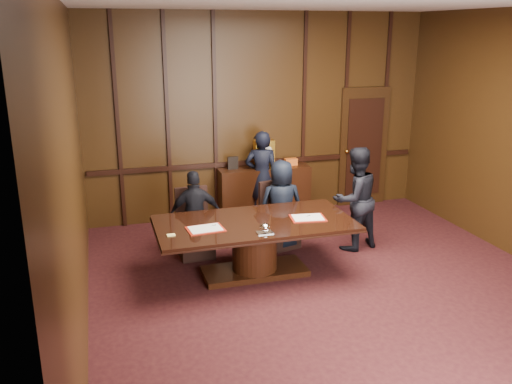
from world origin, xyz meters
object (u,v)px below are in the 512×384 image
witness_left (262,176)px  witness_right (355,199)px  conference_table (255,239)px  sideboard (264,190)px  signatory_right (281,205)px  signatory_left (195,215)px

witness_left → witness_right: 1.87m
conference_table → witness_left: witness_left is taller
sideboard → signatory_right: size_ratio=1.17×
conference_table → signatory_left: 1.04m
sideboard → witness_right: bearing=-63.8°
conference_table → signatory_right: bearing=50.9°
sideboard → signatory_left: bearing=-135.9°
signatory_left → signatory_right: signatory_right is taller
signatory_left → witness_left: 1.89m
signatory_right → witness_right: bearing=166.3°
witness_right → signatory_right: bearing=-30.9°
signatory_left → conference_table: bearing=131.2°
witness_right → witness_left: bearing=-72.4°
sideboard → conference_table: (-0.83, -2.23, 0.02)m
sideboard → signatory_right: 1.46m
witness_right → conference_table: bearing=2.1°
signatory_left → witness_right: witness_right is taller
sideboard → witness_left: (-0.09, -0.16, 0.30)m
signatory_right → witness_right: (1.05, -0.33, 0.10)m
sideboard → signatory_right: sideboard is taller
signatory_right → witness_left: (0.08, 1.27, 0.11)m
conference_table → signatory_right: signatory_right is taller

